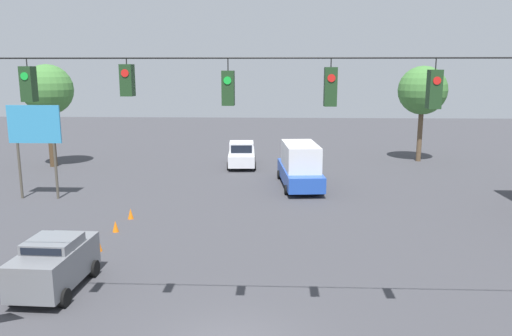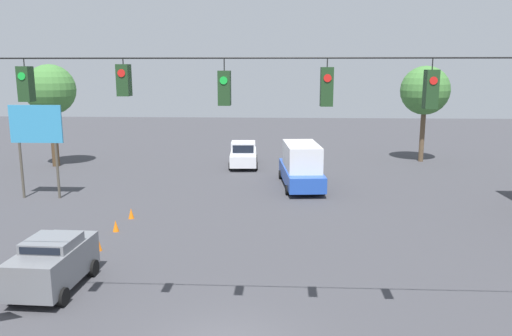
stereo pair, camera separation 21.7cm
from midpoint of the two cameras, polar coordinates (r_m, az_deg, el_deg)
The scene contains 12 objects.
overhead_signal_span at distance 13.40m, azimuth -2.76°, elevation 2.20°, with size 20.95×0.38×8.82m.
box_truck_blue_oncoming_deep at distance 34.02m, azimuth 5.36°, elevation 0.28°, with size 3.04×7.45×3.00m.
pickup_truck_white_withflow_deep at distance 41.19m, azimuth -1.29°, elevation 1.54°, with size 2.55×5.63×2.12m.
sedan_grey_parked_shoulder at distance 19.79m, azimuth -21.84°, elevation -9.99°, with size 2.17×3.97×1.96m.
traffic_cone_nearest at distance 19.29m, azimuth -22.35°, elevation -12.96°, with size 0.31×0.31×0.57m, color orange.
traffic_cone_second at distance 21.43m, azimuth -19.78°, elevation -10.31°, with size 0.31×0.31×0.57m, color orange.
traffic_cone_third at distance 23.38m, azimuth -17.32°, elevation -8.35°, with size 0.31×0.31×0.57m, color orange.
traffic_cone_fourth at distance 25.79m, azimuth -15.50°, elevation -6.40°, with size 0.31×0.31×0.57m, color orange.
traffic_cone_fifth at distance 27.76m, azimuth -13.86°, elevation -5.06°, with size 0.31×0.31×0.57m, color orange.
roadside_billboard at distance 33.25m, azimuth -23.64°, elevation 3.80°, with size 3.25×0.16×5.79m.
tree_horizon_left at distance 45.30m, azimuth 18.89°, elevation 8.34°, with size 4.13×4.13×8.21m.
tree_horizon_right at distance 43.97m, azimuth -22.30°, elevation 8.18°, with size 4.02×4.02×8.32m.
Camera 2 is at (-1.49, 12.76, 7.91)m, focal length 35.00 mm.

